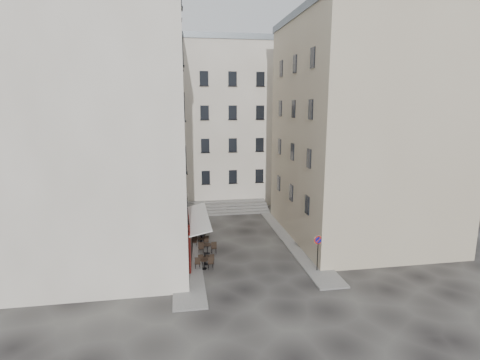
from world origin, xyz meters
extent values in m
plane|color=black|center=(0.00, 0.00, 0.00)|extent=(90.00, 90.00, 0.00)
cube|color=slate|center=(-4.50, 4.00, 0.06)|extent=(2.00, 22.00, 0.12)
cube|color=slate|center=(4.50, 3.00, 0.06)|extent=(2.00, 18.00, 0.12)
cube|color=beige|center=(-10.50, 3.00, 10.00)|extent=(12.00, 16.00, 20.00)
cube|color=tan|center=(10.50, 3.50, 9.00)|extent=(12.00, 14.00, 18.00)
cube|color=slate|center=(10.50, 3.50, 18.30)|extent=(12.20, 14.20, 0.60)
cube|color=beige|center=(-1.00, 19.00, 9.00)|extent=(18.00, 10.00, 18.00)
cube|color=slate|center=(-1.00, 19.00, 18.30)|extent=(18.20, 10.20, 0.60)
cube|color=#42090A|center=(-4.42, 1.00, 1.75)|extent=(0.25, 7.00, 3.50)
cube|color=black|center=(-4.38, 1.00, 1.40)|extent=(0.06, 3.85, 2.00)
cube|color=silver|center=(-3.60, 1.00, 2.95)|extent=(1.58, 7.30, 0.41)
cube|color=#5E5B59|center=(0.00, 11.90, 0.10)|extent=(9.00, 1.80, 0.20)
cube|color=#5E5B59|center=(0.00, 12.35, 0.30)|extent=(9.00, 1.80, 0.20)
cube|color=#5E5B59|center=(0.00, 12.80, 0.50)|extent=(9.00, 1.80, 0.20)
cube|color=#5E5B59|center=(0.00, 13.25, 0.70)|extent=(9.00, 1.80, 0.20)
cylinder|color=black|center=(-3.25, -1.00, 0.45)|extent=(0.10, 0.10, 0.90)
sphere|color=black|center=(-3.25, -1.00, 0.92)|extent=(0.12, 0.12, 0.12)
cylinder|color=black|center=(-3.25, 2.50, 0.45)|extent=(0.10, 0.10, 0.90)
sphere|color=black|center=(-3.25, 2.50, 0.92)|extent=(0.12, 0.12, 0.12)
cylinder|color=black|center=(-3.25, 6.00, 0.45)|extent=(0.10, 0.10, 0.90)
sphere|color=black|center=(-3.25, 6.00, 0.92)|extent=(0.12, 0.12, 0.12)
cylinder|color=black|center=(4.30, -3.37, 1.29)|extent=(0.07, 0.07, 2.58)
cylinder|color=#AF220B|center=(4.30, -3.38, 2.32)|extent=(0.60, 0.03, 0.60)
cylinder|color=navy|center=(4.30, -3.40, 2.32)|extent=(0.43, 0.04, 0.43)
cube|color=#AF220B|center=(4.30, -3.43, 2.32)|extent=(0.35, 0.02, 0.35)
cylinder|color=black|center=(-3.36, -1.73, 0.07)|extent=(0.36, 0.36, 0.02)
cylinder|color=black|center=(-3.36, -1.73, 0.40)|extent=(0.05, 0.05, 0.71)
cylinder|color=black|center=(-3.36, -1.73, 0.73)|extent=(0.60, 0.60, 0.04)
cube|color=black|center=(-2.91, -1.73, 0.45)|extent=(0.38, 0.38, 0.91)
cube|color=black|center=(-3.82, -1.63, 0.45)|extent=(0.38, 0.38, 0.91)
cylinder|color=black|center=(-3.17, -1.01, 0.06)|extent=(0.32, 0.32, 0.02)
cylinder|color=black|center=(-3.17, -1.01, 0.36)|extent=(0.04, 0.04, 0.63)
cylinder|color=black|center=(-3.17, -1.01, 0.65)|extent=(0.54, 0.54, 0.04)
cube|color=black|center=(-2.76, -1.01, 0.40)|extent=(0.34, 0.34, 0.81)
cube|color=black|center=(-3.57, -0.92, 0.40)|extent=(0.34, 0.34, 0.81)
cylinder|color=black|center=(-2.91, 0.97, 0.08)|extent=(0.39, 0.39, 0.02)
cylinder|color=black|center=(-2.91, 0.97, 0.44)|extent=(0.05, 0.05, 0.76)
cylinder|color=black|center=(-2.91, 0.97, 0.79)|extent=(0.66, 0.66, 0.04)
cube|color=black|center=(-2.42, 0.97, 0.49)|extent=(0.41, 0.41, 0.98)
cube|color=black|center=(-3.41, 1.07, 0.49)|extent=(0.41, 0.41, 0.98)
cylinder|color=black|center=(-3.37, 2.49, 0.07)|extent=(0.38, 0.38, 0.02)
cylinder|color=black|center=(-3.37, 2.49, 0.42)|extent=(0.05, 0.05, 0.74)
cylinder|color=black|center=(-3.37, 2.49, 0.76)|extent=(0.63, 0.63, 0.04)
cube|color=black|center=(-2.90, 2.49, 0.47)|extent=(0.40, 0.40, 0.95)
cube|color=black|center=(-3.85, 2.59, 0.47)|extent=(0.40, 0.40, 0.95)
cylinder|color=black|center=(-3.56, 4.05, 0.08)|extent=(0.40, 0.40, 0.02)
cylinder|color=black|center=(-3.56, 4.05, 0.44)|extent=(0.06, 0.06, 0.78)
cylinder|color=black|center=(-3.56, 4.05, 0.80)|extent=(0.67, 0.67, 0.04)
cube|color=black|center=(-3.06, 4.05, 0.50)|extent=(0.42, 0.42, 1.00)
cube|color=black|center=(-4.06, 4.16, 0.50)|extent=(0.42, 0.42, 1.00)
imported|color=#232127|center=(-3.20, 3.19, 0.87)|extent=(0.76, 0.71, 1.74)
camera|label=1|loc=(-4.90, -26.24, 11.34)|focal=28.00mm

